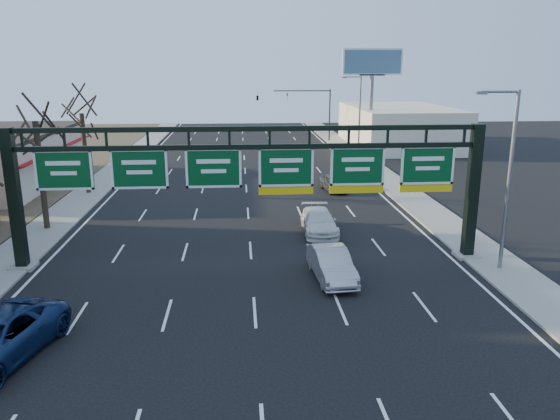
{
  "coord_description": "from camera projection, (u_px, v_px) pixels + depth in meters",
  "views": [
    {
      "loc": [
        -0.51,
        -19.19,
        10.09
      ],
      "look_at": [
        1.42,
        6.67,
        3.2
      ],
      "focal_mm": 35.0,
      "sensor_mm": 36.0,
      "label": 1
    }
  ],
  "objects": [
    {
      "name": "ground",
      "position": [
        256.0,
        334.0,
        21.12
      ],
      "size": [
        160.0,
        160.0,
        0.0
      ],
      "primitive_type": "plane",
      "color": "black",
      "rests_on": "ground"
    },
    {
      "name": "sidewalk_left",
      "position": [
        71.0,
        209.0,
        39.46
      ],
      "size": [
        3.0,
        120.0,
        0.12
      ],
      "primitive_type": "cube",
      "color": "gray",
      "rests_on": "ground"
    },
    {
      "name": "sidewalk_right",
      "position": [
        416.0,
        202.0,
        41.31
      ],
      "size": [
        3.0,
        120.0,
        0.12
      ],
      "primitive_type": "cube",
      "color": "gray",
      "rests_on": "ground"
    },
    {
      "name": "lane_markings",
      "position": [
        248.0,
        206.0,
        40.4
      ],
      "size": [
        21.6,
        120.0,
        0.01
      ],
      "primitive_type": "cube",
      "color": "white",
      "rests_on": "ground"
    },
    {
      "name": "sign_gantry",
      "position": [
        253.0,
        177.0,
        27.66
      ],
      "size": [
        24.6,
        1.2,
        7.2
      ],
      "color": "black",
      "rests_on": "ground"
    },
    {
      "name": "building_right_distant",
      "position": [
        399.0,
        126.0,
        70.11
      ],
      "size": [
        12.0,
        20.0,
        5.0
      ],
      "primitive_type": "cube",
      "color": "beige",
      "rests_on": "ground"
    },
    {
      "name": "tree_mid",
      "position": [
        33.0,
        104.0,
        32.64
      ],
      "size": [
        3.6,
        3.6,
        9.24
      ],
      "color": "black",
      "rests_on": "sidewalk_left"
    },
    {
      "name": "tree_far",
      "position": [
        80.0,
        100.0,
        42.38
      ],
      "size": [
        3.6,
        3.6,
        8.86
      ],
      "color": "black",
      "rests_on": "sidewalk_left"
    },
    {
      "name": "streetlight_near",
      "position": [
        507.0,
        172.0,
        26.5
      ],
      "size": [
        2.15,
        0.22,
        9.0
      ],
      "color": "slate",
      "rests_on": "sidewalk_right"
    },
    {
      "name": "streetlight_far",
      "position": [
        358.0,
        113.0,
        59.27
      ],
      "size": [
        2.15,
        0.22,
        9.0
      ],
      "color": "slate",
      "rests_on": "sidewalk_right"
    },
    {
      "name": "billboard_right",
      "position": [
        372.0,
        75.0,
        63.23
      ],
      "size": [
        7.0,
        0.5,
        12.0
      ],
      "color": "slate",
      "rests_on": "ground"
    },
    {
      "name": "traffic_signal_mast",
      "position": [
        285.0,
        101.0,
        73.13
      ],
      "size": [
        10.16,
        0.54,
        7.0
      ],
      "color": "black",
      "rests_on": "ground"
    },
    {
      "name": "car_silver_sedan",
      "position": [
        331.0,
        264.0,
        26.44
      ],
      "size": [
        1.99,
        4.73,
        1.52
      ],
      "primitive_type": "imported",
      "rotation": [
        0.0,
        0.0,
        0.08
      ],
      "color": "#9F9FA3",
      "rests_on": "ground"
    },
    {
      "name": "car_white_wagon",
      "position": [
        319.0,
        222.0,
        33.8
      ],
      "size": [
        2.06,
        4.95,
        1.43
      ],
      "primitive_type": "imported",
      "rotation": [
        0.0,
        0.0,
        -0.01
      ],
      "color": "white",
      "rests_on": "ground"
    },
    {
      "name": "car_grey_far",
      "position": [
        333.0,
        183.0,
        45.18
      ],
      "size": [
        2.16,
        4.16,
        1.35
      ],
      "primitive_type": "imported",
      "rotation": [
        0.0,
        0.0,
        0.15
      ],
      "color": "#3E3F43",
      "rests_on": "ground"
    },
    {
      "name": "car_silver_distant",
      "position": [
        209.0,
        167.0,
        51.81
      ],
      "size": [
        1.62,
        4.38,
        1.43
      ],
      "primitive_type": "imported",
      "rotation": [
        0.0,
        0.0,
        -0.02
      ],
      "color": "#AAABAF",
      "rests_on": "ground"
    }
  ]
}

